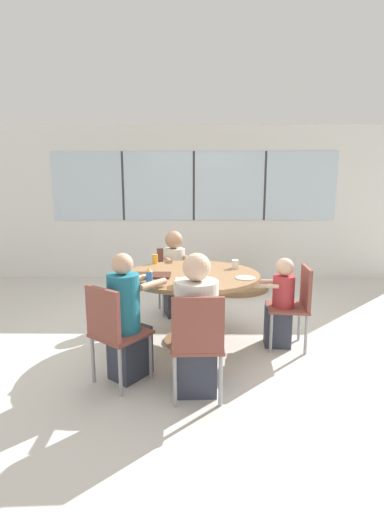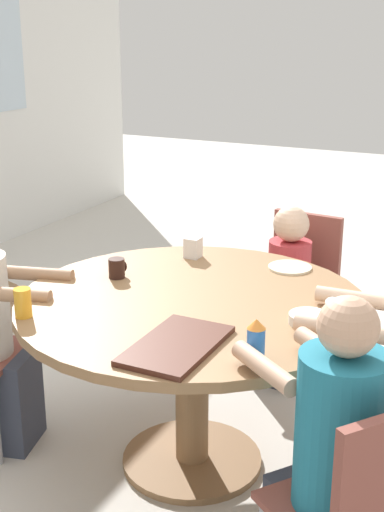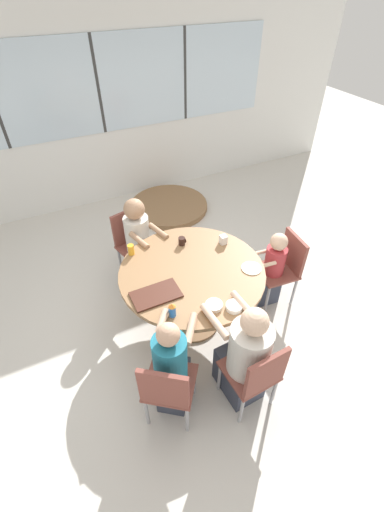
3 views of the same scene
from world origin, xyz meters
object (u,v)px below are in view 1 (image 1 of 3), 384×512
(chair_for_man_teal_shirt, at_px, (112,327))
(juice_glass, at_px, (155,259))
(chair_for_toddler, at_px, (296,300))
(person_man_blue_shirt, at_px, (175,276))
(chair_for_woman_green_shirt, at_px, (197,338))
(bowl_cereal, at_px, (204,285))
(person_woman_green_shirt, at_px, (196,330))
(bowl_white_shallow, at_px, (188,283))
(folded_table_stack, at_px, (232,285))
(sippy_cup, at_px, (149,275))
(chair_for_man_blue_shirt, at_px, (172,274))
(person_man_teal_shirt, at_px, (127,322))
(milk_carton_small, at_px, (235,264))
(person_toddler, at_px, (280,305))
(coffee_mug, at_px, (199,262))

(chair_for_man_teal_shirt, distance_m, juice_glass, 1.40)
(chair_for_man_teal_shirt, xyz_separation_m, juice_glass, (0.20, 1.35, 0.31))
(chair_for_toddler, height_order, person_man_blue_shirt, person_man_blue_shirt)
(chair_for_woman_green_shirt, bearing_deg, person_man_blue_shirt, 95.66)
(chair_for_woman_green_shirt, xyz_separation_m, bowl_cereal, (0.06, 0.49, 0.28))
(person_woman_green_shirt, xyz_separation_m, bowl_white_shallow, (-0.08, 0.41, 0.28))
(chair_for_woman_green_shirt, height_order, folded_table_stack, chair_for_woman_green_shirt)
(person_woman_green_shirt, height_order, sippy_cup, person_woman_green_shirt)
(chair_for_man_blue_shirt, bearing_deg, bowl_white_shallow, 84.09)
(bowl_cereal, bearing_deg, person_man_teal_shirt, -167.17)
(juice_glass, xyz_separation_m, milk_carton_small, (0.92, -0.26, -0.01))
(chair_for_woman_green_shirt, relative_size, folded_table_stack, 0.69)
(chair_for_toddler, xyz_separation_m, person_toddler, (-0.16, 0.02, -0.07))
(person_man_teal_shirt, relative_size, coffee_mug, 12.74)
(bowl_cereal, bearing_deg, chair_for_woman_green_shirt, -96.88)
(folded_table_stack, bearing_deg, chair_for_man_blue_shirt, -129.21)
(chair_for_woman_green_shirt, distance_m, person_man_blue_shirt, 1.98)
(bowl_white_shallow, bearing_deg, person_toddler, 23.05)
(person_woman_green_shirt, xyz_separation_m, person_man_blue_shirt, (-0.28, 1.79, 0.01))
(person_woman_green_shirt, relative_size, person_man_blue_shirt, 1.02)
(person_man_blue_shirt, relative_size, bowl_cereal, 7.74)
(person_man_teal_shirt, height_order, milk_carton_small, person_man_teal_shirt)
(chair_for_man_teal_shirt, distance_m, milk_carton_small, 1.59)
(chair_for_man_teal_shirt, relative_size, coffee_mug, 9.89)
(chair_for_man_teal_shirt, relative_size, person_man_blue_shirt, 0.77)
(person_toddler, xyz_separation_m, milk_carton_small, (-0.44, 0.32, 0.37))
(chair_for_man_blue_shirt, relative_size, coffee_mug, 9.89)
(juice_glass, bearing_deg, person_woman_green_shirt, -70.73)
(chair_for_man_teal_shirt, distance_m, chair_for_toddler, 1.87)
(chair_for_toddler, height_order, bowl_white_shallow, chair_for_toddler)
(chair_for_man_blue_shirt, distance_m, person_toddler, 1.65)
(bowl_white_shallow, relative_size, folded_table_stack, 0.12)
(person_man_blue_shirt, height_order, folded_table_stack, person_man_blue_shirt)
(chair_for_man_blue_shirt, xyz_separation_m, person_toddler, (1.20, -1.13, -0.07))
(sippy_cup, distance_m, folded_table_stack, 2.93)
(milk_carton_small, bearing_deg, folded_table_stack, 84.66)
(chair_for_man_teal_shirt, relative_size, person_toddler, 0.91)
(person_man_teal_shirt, height_order, sippy_cup, person_man_teal_shirt)
(person_woman_green_shirt, bearing_deg, chair_for_toddler, 35.11)
(chair_for_man_teal_shirt, height_order, bowl_white_shallow, chair_for_man_teal_shirt)
(person_man_teal_shirt, xyz_separation_m, bowl_cereal, (0.65, 0.15, 0.28))
(chair_for_toddler, relative_size, sippy_cup, 6.00)
(person_toddler, relative_size, milk_carton_small, 9.76)
(chair_for_man_blue_shirt, xyz_separation_m, person_man_blue_shirt, (0.04, -0.16, 0.01))
(chair_for_man_teal_shirt, height_order, folded_table_stack, chair_for_man_teal_shirt)
(person_man_teal_shirt, bearing_deg, person_man_blue_shirt, 115.74)
(chair_for_man_teal_shirt, xyz_separation_m, person_toddler, (1.55, 0.77, -0.07))
(juice_glass, bearing_deg, chair_for_woman_green_shirt, -72.41)
(coffee_mug, distance_m, bowl_cereal, 0.99)
(person_man_teal_shirt, height_order, juice_glass, person_man_teal_shirt)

